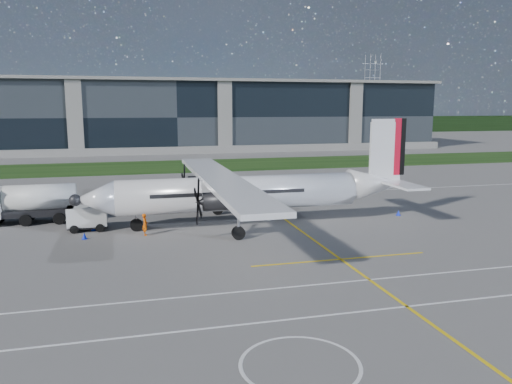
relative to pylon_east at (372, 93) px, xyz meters
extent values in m
plane|color=#63615E|center=(-85.00, -110.00, -15.00)|extent=(400.00, 400.00, 0.00)
cube|color=black|center=(-85.00, -102.00, -14.98)|extent=(400.00, 18.00, 0.04)
cube|color=black|center=(-85.00, -70.00, -7.50)|extent=(120.00, 20.00, 15.00)
cube|color=black|center=(-85.00, -10.00, -12.00)|extent=(400.00, 6.00, 6.00)
cube|color=yellow|center=(-82.00, -140.00, -14.99)|extent=(0.20, 70.00, 0.01)
cube|color=white|center=(-85.00, -164.00, -14.99)|extent=(90.00, 0.15, 0.01)
imported|color=#F25907|center=(-94.06, -146.60, -14.03)|extent=(0.58, 0.80, 1.95)
cone|color=#0C24DA|center=(-71.50, -145.06, -14.75)|extent=(0.36, 0.36, 0.50)
cone|color=#0C24DA|center=(-98.52, -146.60, -14.75)|extent=(0.36, 0.36, 0.50)
cone|color=#0C24DA|center=(-98.02, -144.07, -14.75)|extent=(0.36, 0.36, 0.50)
cone|color=#0C24DA|center=(-88.17, -130.58, -14.75)|extent=(0.36, 0.36, 0.50)
camera|label=1|loc=(-95.05, -184.78, -5.21)|focal=35.00mm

